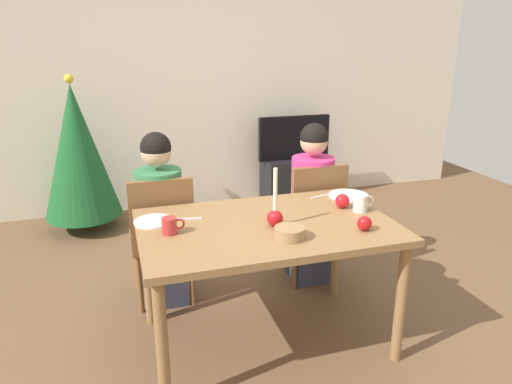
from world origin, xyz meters
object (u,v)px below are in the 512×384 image
(person_left_child, at_px, (161,223))
(mug_right, at_px, (361,203))
(dining_table, at_px, (267,237))
(tv_stand, at_px, (293,180))
(plate_right, at_px, (349,196))
(bowl_walnuts, at_px, (290,233))
(person_right_child, at_px, (311,206))
(tv, at_px, (294,138))
(mug_left, at_px, (170,226))
(chair_right, at_px, (313,215))
(chair_left, at_px, (162,233))
(plate_left, at_px, (154,221))
(christmas_tree, at_px, (78,152))
(apple_by_left_plate, at_px, (364,223))
(apple_near_candle, at_px, (342,201))
(candle_centerpiece, at_px, (275,214))

(person_left_child, height_order, mug_right, person_left_child)
(dining_table, xyz_separation_m, tv_stand, (1.07, 2.30, -0.43))
(plate_right, bearing_deg, bowl_walnuts, -139.80)
(person_right_child, bearing_deg, tv, 72.76)
(mug_left, bearing_deg, tv, 55.09)
(dining_table, bearing_deg, chair_right, 47.66)
(chair_left, height_order, tv, tv)
(person_left_child, xyz_separation_m, bowl_walnuts, (0.57, -0.87, 0.21))
(mug_right, bearing_deg, chair_right, 93.75)
(plate_left, bearing_deg, tv_stand, 51.63)
(christmas_tree, distance_m, mug_left, 2.20)
(tv, bearing_deg, chair_left, -133.18)
(bowl_walnuts, bearing_deg, mug_right, 24.37)
(tv, height_order, bowl_walnuts, tv)
(plate_right, bearing_deg, christmas_tree, 133.04)
(christmas_tree, distance_m, apple_by_left_plate, 2.85)
(dining_table, height_order, person_left_child, person_left_child)
(plate_right, relative_size, bowl_walnuts, 1.61)
(person_right_child, height_order, tv_stand, person_right_child)
(plate_left, bearing_deg, apple_near_candle, -4.79)
(dining_table, distance_m, chair_right, 0.84)
(dining_table, distance_m, plate_right, 0.72)
(chair_left, bearing_deg, tv_stand, 46.81)
(dining_table, distance_m, chair_left, 0.81)
(plate_left, bearing_deg, chair_right, 19.59)
(tv, distance_m, plate_left, 2.68)
(tv_stand, xyz_separation_m, plate_left, (-1.66, -2.10, 0.52))
(person_left_child, height_order, christmas_tree, christmas_tree)
(mug_right, xyz_separation_m, apple_near_candle, (-0.08, 0.09, -0.01))
(tv, bearing_deg, apple_by_left_plate, -103.33)
(chair_left, xyz_separation_m, plate_left, (-0.07, -0.41, 0.24))
(tv, distance_m, apple_by_left_plate, 2.62)
(tv, bearing_deg, chair_right, -106.93)
(tv, bearing_deg, bowl_walnuts, -111.99)
(tv, relative_size, plate_left, 3.56)
(candle_centerpiece, relative_size, plate_right, 1.28)
(tv_stand, bearing_deg, tv, 90.00)
(chair_left, bearing_deg, plate_left, -100.33)
(plate_left, bearing_deg, plate_right, 3.90)
(person_right_child, bearing_deg, chair_left, -178.27)
(apple_by_left_plate, bearing_deg, mug_right, 64.57)
(dining_table, relative_size, apple_by_left_plate, 17.61)
(chair_right, bearing_deg, person_right_child, 90.00)
(person_right_child, distance_m, mug_right, 0.66)
(plate_left, height_order, bowl_walnuts, bowl_walnuts)
(tv_stand, height_order, candle_centerpiece, candle_centerpiece)
(candle_centerpiece, bearing_deg, mug_right, 6.93)
(apple_by_left_plate, bearing_deg, person_left_child, 138.04)
(plate_left, bearing_deg, tv, 51.64)
(christmas_tree, bearing_deg, mug_right, -51.70)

